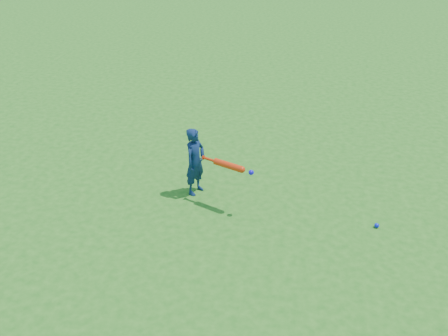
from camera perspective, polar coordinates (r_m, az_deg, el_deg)
name	(u,v)px	position (r m, az deg, el deg)	size (l,w,h in m)	color
ground	(162,187)	(7.70, -7.12, -2.14)	(80.00, 80.00, 0.00)	#216217
child	(195,162)	(7.27, -3.31, 0.74)	(0.38, 0.25, 1.04)	#0F2149
ground_ball_blue	(377,225)	(7.06, 17.06, -6.30)	(0.06, 0.06, 0.06)	#0D1BDF
bat_swing	(231,166)	(6.85, 0.76, 0.23)	(0.77, 0.38, 0.09)	red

